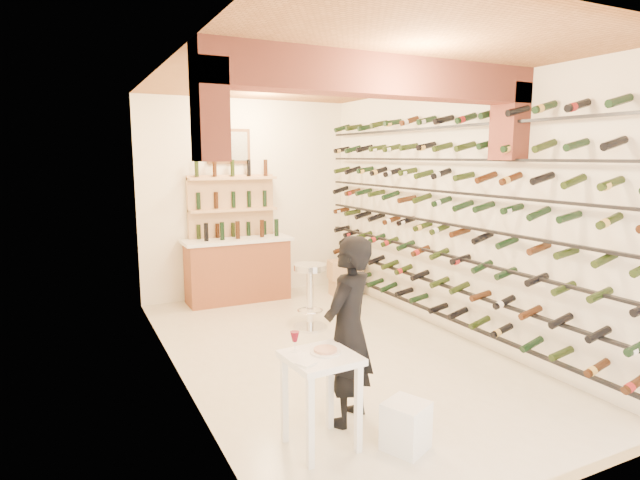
# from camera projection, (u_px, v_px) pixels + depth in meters

# --- Properties ---
(ground) EXTENTS (6.00, 6.00, 0.00)m
(ground) POSITION_uv_depth(u_px,v_px,m) (331.00, 352.00, 6.22)
(ground) COLOR beige
(ground) RESTS_ON ground
(room_shell) EXTENTS (3.52, 6.02, 3.21)m
(room_shell) POSITION_uv_depth(u_px,v_px,m) (343.00, 160.00, 5.63)
(room_shell) COLOR white
(room_shell) RESTS_ON ground
(wine_rack) EXTENTS (0.32, 5.70, 2.56)m
(wine_rack) POSITION_uv_depth(u_px,v_px,m) (439.00, 216.00, 6.64)
(wine_rack) COLOR black
(wine_rack) RESTS_ON ground
(back_counter) EXTENTS (1.70, 0.62, 1.29)m
(back_counter) POSITION_uv_depth(u_px,v_px,m) (238.00, 268.00, 8.35)
(back_counter) COLOR brown
(back_counter) RESTS_ON ground
(back_shelving) EXTENTS (1.40, 0.31, 2.73)m
(back_shelving) POSITION_uv_depth(u_px,v_px,m) (232.00, 227.00, 8.46)
(back_shelving) COLOR tan
(back_shelving) RESTS_ON ground
(tasting_table) EXTENTS (0.56, 0.56, 0.93)m
(tasting_table) POSITION_uv_depth(u_px,v_px,m) (320.00, 371.00, 4.09)
(tasting_table) COLOR white
(tasting_table) RESTS_ON ground
(white_stool) EXTENTS (0.41, 0.41, 0.39)m
(white_stool) POSITION_uv_depth(u_px,v_px,m) (406.00, 426.00, 4.13)
(white_stool) COLOR white
(white_stool) RESTS_ON ground
(person) EXTENTS (0.72, 0.66, 1.64)m
(person) POSITION_uv_depth(u_px,v_px,m) (348.00, 331.00, 4.48)
(person) COLOR black
(person) RESTS_ON ground
(chrome_barstool) EXTENTS (0.45, 0.45, 0.88)m
(chrome_barstool) POSITION_uv_depth(u_px,v_px,m) (310.00, 292.00, 6.98)
(chrome_barstool) COLOR silver
(chrome_barstool) RESTS_ON ground
(crate_lower) EXTENTS (0.49, 0.37, 0.28)m
(crate_lower) POSITION_uv_depth(u_px,v_px,m) (345.00, 287.00, 8.76)
(crate_lower) COLOR tan
(crate_lower) RESTS_ON ground
(crate_upper) EXTENTS (0.59, 0.46, 0.31)m
(crate_upper) POSITION_uv_depth(u_px,v_px,m) (345.00, 270.00, 8.71)
(crate_upper) COLOR tan
(crate_upper) RESTS_ON crate_lower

